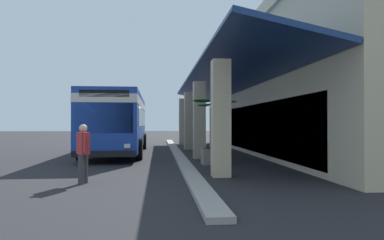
{
  "coord_description": "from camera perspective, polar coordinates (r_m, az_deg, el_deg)",
  "views": [
    {
      "loc": [
        18.67,
        1.52,
        1.63
      ],
      "look_at": [
        0.06,
        3.31,
        1.82
      ],
      "focal_mm": 33.15,
      "sensor_mm": 36.0,
      "label": 1
    }
  ],
  "objects": [
    {
      "name": "potted_palm",
      "position": [
        14.32,
        3.21,
        -4.21
      ],
      "size": [
        1.78,
        1.79,
        2.63
      ],
      "color": "gray",
      "rests_on": "ground"
    },
    {
      "name": "pedestrian",
      "position": [
        10.08,
        -17.12,
        -4.73
      ],
      "size": [
        0.63,
        0.43,
        1.61
      ],
      "color": "#38383D",
      "rests_on": "ground"
    },
    {
      "name": "ground",
      "position": [
        19.83,
        13.66,
        -5.28
      ],
      "size": [
        120.0,
        120.0,
        0.0
      ],
      "primitive_type": "plane",
      "color": "#262628"
    },
    {
      "name": "transit_bus",
      "position": [
        19.84,
        -11.71,
        0.07
      ],
      "size": [
        11.23,
        2.9,
        3.34
      ],
      "color": "#193D9E",
      "rests_on": "ground"
    },
    {
      "name": "plaza_building",
      "position": [
        22.13,
        23.36,
        4.49
      ],
      "size": [
        23.05,
        15.09,
        7.13
      ],
      "color": "#C6B793",
      "rests_on": "ground"
    },
    {
      "name": "curb_strip",
      "position": [
        19.39,
        -2.47,
        -5.23
      ],
      "size": [
        27.3,
        0.5,
        0.12
      ],
      "primitive_type": "cube",
      "color": "#9E998E",
      "rests_on": "ground"
    }
  ]
}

